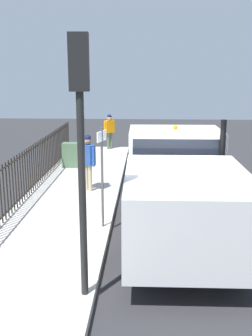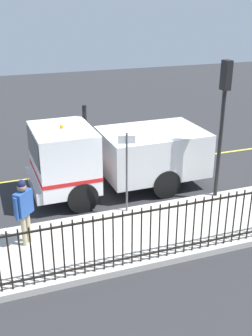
% 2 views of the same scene
% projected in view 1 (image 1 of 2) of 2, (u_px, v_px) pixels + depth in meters
% --- Properties ---
extents(ground_plane, '(48.92, 48.92, 0.00)m').
position_uv_depth(ground_plane, '(171.00, 245.00, 9.15)').
color(ground_plane, '#2B2B2D').
rests_on(ground_plane, ground).
extents(sidewalk_slab, '(2.86, 22.24, 0.17)m').
position_uv_depth(sidewalk_slab, '(46.00, 239.00, 9.27)').
color(sidewalk_slab, '#B7B2A8').
rests_on(sidewalk_slab, ground).
extents(work_truck, '(2.53, 5.87, 2.74)m').
position_uv_depth(work_truck, '(179.00, 182.00, 9.38)').
color(work_truck, white).
rests_on(work_truck, ground).
extents(worker_standing, '(0.52, 0.51, 1.79)m').
position_uv_depth(worker_standing, '(88.00, 157.00, 12.48)').
color(worker_standing, '#264C99').
rests_on(worker_standing, sidewalk_slab).
extents(pedestrian_distant, '(0.50, 0.47, 1.68)m').
position_uv_depth(pedestrian_distant, '(109.00, 128.00, 19.26)').
color(pedestrian_distant, orange).
rests_on(pedestrian_distant, sidewalk_slab).
extents(traffic_light_near, '(0.31, 0.23, 4.25)m').
position_uv_depth(traffic_light_near, '(80.00, 117.00, 6.12)').
color(traffic_light_near, black).
rests_on(traffic_light_near, sidewalk_slab).
extents(utility_cabinet, '(0.64, 0.42, 0.96)m').
position_uv_depth(utility_cabinet, '(71.00, 155.00, 15.71)').
color(utility_cabinet, '#4C6B4C').
rests_on(utility_cabinet, sidewalk_slab).
extents(traffic_cone, '(0.42, 0.42, 0.60)m').
position_uv_depth(traffic_cone, '(252.00, 229.00, 9.28)').
color(traffic_cone, orange).
rests_on(traffic_cone, ground).
extents(street_sign, '(0.17, 0.49, 2.43)m').
position_uv_depth(street_sign, '(102.00, 166.00, 9.42)').
color(street_sign, '#4C4C4C').
rests_on(street_sign, sidewalk_slab).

